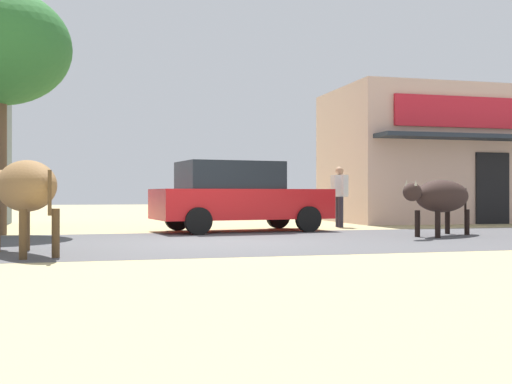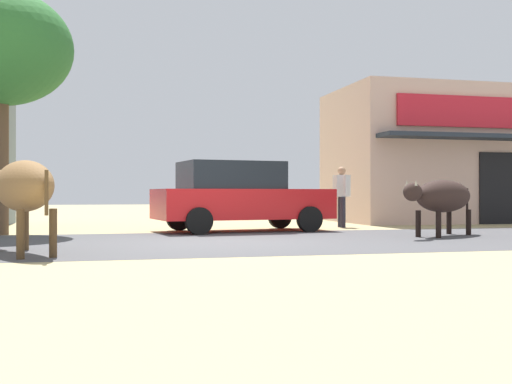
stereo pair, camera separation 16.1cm
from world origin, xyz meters
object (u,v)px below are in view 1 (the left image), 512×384
parked_hatchback_car (238,196)px  pedestrian_by_shop (339,192)px  cow_near_brown (24,187)px  cow_far_dark (441,197)px

parked_hatchback_car → pedestrian_by_shop: (3.03, 1.12, 0.10)m
cow_near_brown → pedestrian_by_shop: pedestrian_by_shop is taller
parked_hatchback_car → pedestrian_by_shop: parked_hatchback_car is taller
cow_near_brown → cow_far_dark: 8.35m
cow_far_dark → pedestrian_by_shop: bearing=101.1°
parked_hatchback_car → cow_far_dark: (3.77, -2.69, -0.01)m
parked_hatchback_car → pedestrian_by_shop: size_ratio=2.67×
parked_hatchback_car → cow_far_dark: 4.63m
cow_near_brown → pedestrian_by_shop: size_ratio=1.64×
parked_hatchback_car → cow_far_dark: bearing=-35.5°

